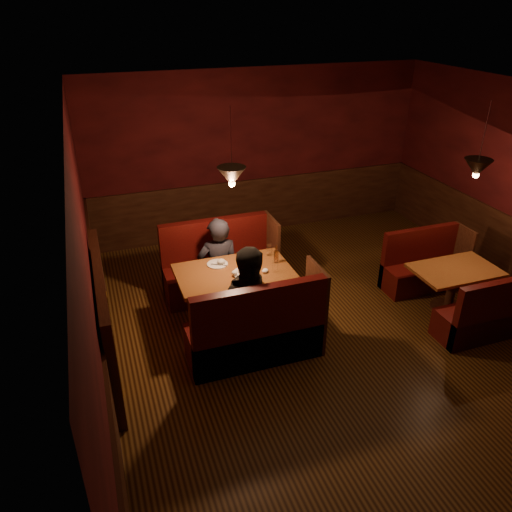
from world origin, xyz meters
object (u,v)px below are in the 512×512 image
object	(u,v)px
main_bench_near	(258,335)
diner_b	(253,288)
main_table	(235,283)
second_bench_near	(488,317)
diner_a	(218,250)
second_table	(454,279)
main_bench_far	(220,270)
second_bench_far	(423,268)

from	to	relation	value
main_bench_near	diner_b	bearing A→B (deg)	83.54
main_table	second_bench_near	xyz separation A→B (m)	(2.93, -1.36, -0.32)
diner_a	diner_b	size ratio (longest dim) A/B	0.95
main_table	second_table	size ratio (longest dim) A/B	1.29
main_bench_far	second_table	distance (m)	3.27
second_bench_far	diner_b	size ratio (longest dim) A/B	0.73
main_bench_far	diner_a	bearing A→B (deg)	-108.23
main_bench_near	diner_b	world-z (taller)	diner_b
main_table	main_bench_far	bearing A→B (deg)	88.86
main_table	second_bench_near	world-z (taller)	main_table
main_bench_far	second_bench_far	xyz separation A→B (m)	(2.92, -0.84, -0.06)
second_bench_near	second_bench_far	bearing A→B (deg)	90.00
second_bench_near	main_bench_near	bearing A→B (deg)	169.74
diner_a	main_bench_near	bearing A→B (deg)	96.83
main_bench_near	diner_b	distance (m)	0.56
second_bench_far	diner_b	world-z (taller)	diner_b
second_table	main_table	bearing A→B (deg)	166.77
main_bench_near	diner_a	bearing A→B (deg)	93.23
main_bench_far	second_table	world-z (taller)	main_bench_far
main_bench_near	second_table	bearing A→B (deg)	3.03
second_bench_near	diner_a	bearing A→B (deg)	146.89
second_bench_far	second_bench_near	size ratio (longest dim) A/B	1.00
second_table	second_bench_far	distance (m)	0.71
second_table	diner_a	size ratio (longest dim) A/B	0.70
main_bench_far	diner_a	world-z (taller)	diner_a
second_bench_far	diner_b	bearing A→B (deg)	-168.30
second_bench_near	diner_a	size ratio (longest dim) A/B	0.77
main_bench_near	second_bench_far	distance (m)	3.03
main_bench_far	diner_a	size ratio (longest dim) A/B	0.99
main_table	main_bench_near	bearing A→B (deg)	-88.86
main_bench_near	second_table	distance (m)	2.90
main_table	main_bench_near	xyz separation A→B (m)	(0.02, -0.84, -0.26)
main_bench_far	diner_a	distance (m)	0.53
diner_a	main_bench_far	bearing A→B (deg)	-104.63
main_table	diner_a	xyz separation A→B (m)	(-0.06, 0.59, 0.21)
main_table	main_bench_far	world-z (taller)	main_bench_far
main_bench_near	diner_b	size ratio (longest dim) A/B	0.94
second_bench_near	main_bench_far	bearing A→B (deg)	142.99
second_bench_far	diner_b	xyz separation A→B (m)	(-2.89, -0.60, 0.57)
main_bench_far	second_bench_near	xyz separation A→B (m)	(2.92, -2.20, -0.06)
second_table	second_bench_near	size ratio (longest dim) A/B	0.90
main_bench_far	main_bench_near	xyz separation A→B (m)	(0.00, -1.67, 0.00)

